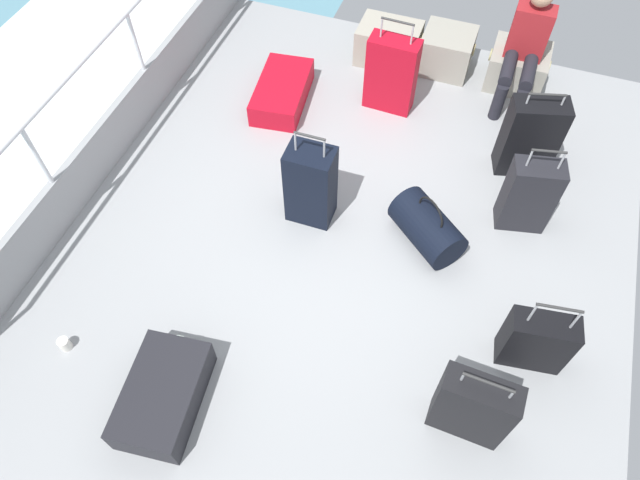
{
  "coord_description": "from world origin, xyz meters",
  "views": [
    {
      "loc": [
        0.69,
        -2.69,
        3.76
      ],
      "look_at": [
        -0.13,
        -0.39,
        0.25
      ],
      "focal_mm": 32.33,
      "sensor_mm": 36.0,
      "label": 1
    }
  ],
  "objects_px": {
    "suitcase_4": "(530,137)",
    "suitcase_6": "(163,395)",
    "cargo_crate_0": "(388,43)",
    "duffel_bag": "(427,227)",
    "cargo_crate_1": "(447,51)",
    "cargo_crate_2": "(517,67)",
    "suitcase_3": "(536,341)",
    "suitcase_2": "(529,195)",
    "suitcase_5": "(391,74)",
    "suitcase_1": "(473,407)",
    "paper_cup": "(65,344)",
    "suitcase_7": "(310,185)",
    "suitcase_0": "(282,92)",
    "passenger_seated": "(526,45)"
  },
  "relations": [
    {
      "from": "suitcase_4",
      "to": "suitcase_6",
      "type": "distance_m",
      "value": 3.46
    },
    {
      "from": "cargo_crate_0",
      "to": "duffel_bag",
      "type": "bearing_deg",
      "value": -66.71
    },
    {
      "from": "cargo_crate_0",
      "to": "cargo_crate_1",
      "type": "height_order",
      "value": "cargo_crate_1"
    },
    {
      "from": "cargo_crate_2",
      "to": "suitcase_3",
      "type": "bearing_deg",
      "value": -79.57
    },
    {
      "from": "suitcase_2",
      "to": "suitcase_5",
      "type": "height_order",
      "value": "suitcase_5"
    },
    {
      "from": "suitcase_1",
      "to": "paper_cup",
      "type": "distance_m",
      "value": 2.77
    },
    {
      "from": "suitcase_1",
      "to": "cargo_crate_0",
      "type": "bearing_deg",
      "value": 113.31
    },
    {
      "from": "suitcase_1",
      "to": "suitcase_7",
      "type": "distance_m",
      "value": 1.99
    },
    {
      "from": "suitcase_1",
      "to": "suitcase_0",
      "type": "bearing_deg",
      "value": 132.08
    },
    {
      "from": "passenger_seated",
      "to": "paper_cup",
      "type": "relative_size",
      "value": 10.6
    },
    {
      "from": "cargo_crate_0",
      "to": "cargo_crate_2",
      "type": "relative_size",
      "value": 1.12
    },
    {
      "from": "cargo_crate_2",
      "to": "suitcase_5",
      "type": "distance_m",
      "value": 1.31
    },
    {
      "from": "suitcase_6",
      "to": "duffel_bag",
      "type": "bearing_deg",
      "value": 55.0
    },
    {
      "from": "cargo_crate_1",
      "to": "suitcase_5",
      "type": "height_order",
      "value": "suitcase_5"
    },
    {
      "from": "cargo_crate_0",
      "to": "passenger_seated",
      "type": "relative_size",
      "value": 0.6
    },
    {
      "from": "suitcase_4",
      "to": "suitcase_5",
      "type": "relative_size",
      "value": 0.9
    },
    {
      "from": "paper_cup",
      "to": "suitcase_0",
      "type": "bearing_deg",
      "value": 80.28
    },
    {
      "from": "suitcase_2",
      "to": "duffel_bag",
      "type": "xyz_separation_m",
      "value": [
        -0.67,
        -0.44,
        -0.16
      ]
    },
    {
      "from": "cargo_crate_1",
      "to": "duffel_bag",
      "type": "height_order",
      "value": "duffel_bag"
    },
    {
      "from": "cargo_crate_1",
      "to": "cargo_crate_2",
      "type": "xyz_separation_m",
      "value": [
        0.69,
        0.01,
        -0.02
      ]
    },
    {
      "from": "suitcase_1",
      "to": "duffel_bag",
      "type": "distance_m",
      "value": 1.47
    },
    {
      "from": "suitcase_2",
      "to": "suitcase_5",
      "type": "bearing_deg",
      "value": 144.44
    },
    {
      "from": "suitcase_0",
      "to": "suitcase_7",
      "type": "height_order",
      "value": "suitcase_7"
    },
    {
      "from": "suitcase_1",
      "to": "suitcase_5",
      "type": "xyz_separation_m",
      "value": [
        -1.28,
        2.76,
        0.04
      ]
    },
    {
      "from": "suitcase_6",
      "to": "paper_cup",
      "type": "bearing_deg",
      "value": 172.39
    },
    {
      "from": "suitcase_6",
      "to": "duffel_bag",
      "type": "height_order",
      "value": "duffel_bag"
    },
    {
      "from": "cargo_crate_1",
      "to": "suitcase_4",
      "type": "height_order",
      "value": "suitcase_4"
    },
    {
      "from": "suitcase_5",
      "to": "paper_cup",
      "type": "relative_size",
      "value": 9.1
    },
    {
      "from": "cargo_crate_0",
      "to": "suitcase_1",
      "type": "xyz_separation_m",
      "value": [
        1.47,
        -3.41,
        0.14
      ]
    },
    {
      "from": "suitcase_2",
      "to": "cargo_crate_0",
      "type": "bearing_deg",
      "value": 133.71
    },
    {
      "from": "passenger_seated",
      "to": "suitcase_1",
      "type": "bearing_deg",
      "value": -86.39
    },
    {
      "from": "cargo_crate_0",
      "to": "cargo_crate_2",
      "type": "bearing_deg",
      "value": 3.45
    },
    {
      "from": "suitcase_3",
      "to": "suitcase_6",
      "type": "relative_size",
      "value": 0.93
    },
    {
      "from": "suitcase_0",
      "to": "suitcase_7",
      "type": "distance_m",
      "value": 1.41
    },
    {
      "from": "suitcase_2",
      "to": "suitcase_6",
      "type": "xyz_separation_m",
      "value": [
        -1.97,
        -2.29,
        -0.2
      ]
    },
    {
      "from": "cargo_crate_0",
      "to": "paper_cup",
      "type": "distance_m",
      "value": 4.01
    },
    {
      "from": "suitcase_4",
      "to": "paper_cup",
      "type": "relative_size",
      "value": 8.17
    },
    {
      "from": "passenger_seated",
      "to": "duffel_bag",
      "type": "relative_size",
      "value": 1.59
    },
    {
      "from": "cargo_crate_2",
      "to": "suitcase_5",
      "type": "height_order",
      "value": "suitcase_5"
    },
    {
      "from": "suitcase_4",
      "to": "suitcase_3",
      "type": "bearing_deg",
      "value": -80.04
    },
    {
      "from": "suitcase_5",
      "to": "suitcase_2",
      "type": "bearing_deg",
      "value": -35.56
    },
    {
      "from": "cargo_crate_0",
      "to": "cargo_crate_2",
      "type": "distance_m",
      "value": 1.26
    },
    {
      "from": "suitcase_4",
      "to": "suitcase_7",
      "type": "xyz_separation_m",
      "value": [
        -1.53,
        -1.09,
        0.0
      ]
    },
    {
      "from": "cargo_crate_0",
      "to": "suitcase_1",
      "type": "distance_m",
      "value": 3.72
    },
    {
      "from": "passenger_seated",
      "to": "cargo_crate_1",
      "type": "bearing_deg",
      "value": 166.35
    },
    {
      "from": "cargo_crate_2",
      "to": "suitcase_0",
      "type": "height_order",
      "value": "cargo_crate_2"
    },
    {
      "from": "passenger_seated",
      "to": "suitcase_7",
      "type": "bearing_deg",
      "value": -122.9
    },
    {
      "from": "cargo_crate_2",
      "to": "passenger_seated",
      "type": "bearing_deg",
      "value": -90.0
    },
    {
      "from": "duffel_bag",
      "to": "cargo_crate_2",
      "type": "bearing_deg",
      "value": 80.21
    },
    {
      "from": "passenger_seated",
      "to": "suitcase_5",
      "type": "relative_size",
      "value": 1.17
    }
  ]
}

